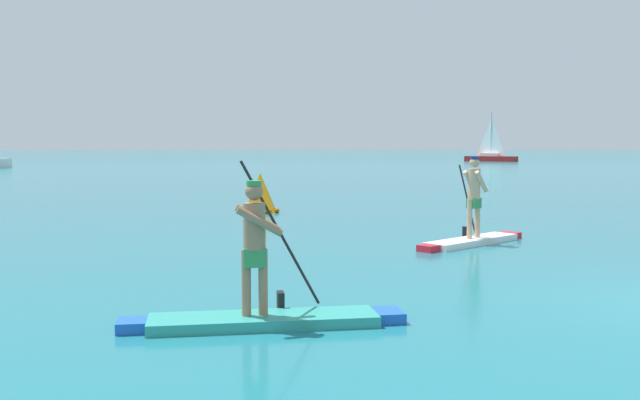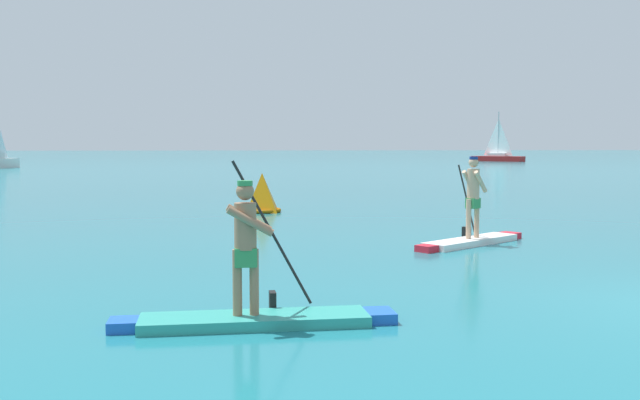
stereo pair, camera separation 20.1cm
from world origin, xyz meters
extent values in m
cube|color=teal|center=(-6.22, -0.16, 0.07)|extent=(2.72, 0.82, 0.13)
cube|color=blue|center=(-4.71, -0.07, 0.07)|extent=(0.36, 0.49, 0.13)
cube|color=blue|center=(-7.73, -0.24, 0.07)|extent=(0.36, 0.42, 0.13)
cylinder|color=#997051|center=(-6.22, -0.16, 0.52)|extent=(0.11, 0.11, 0.78)
cylinder|color=#997051|center=(-6.42, -0.17, 0.52)|extent=(0.11, 0.11, 0.78)
cube|color=#338C4C|center=(-6.32, -0.16, 0.82)|extent=(0.27, 0.23, 0.22)
cylinder|color=#997051|center=(-6.32, -0.16, 1.19)|extent=(0.26, 0.26, 0.55)
sphere|color=#997051|center=(-6.32, -0.16, 1.59)|extent=(0.21, 0.21, 0.21)
cylinder|color=#338C4C|center=(-6.32, -0.16, 1.69)|extent=(0.18, 0.18, 0.06)
cylinder|color=#997051|center=(-6.28, -0.01, 1.26)|extent=(0.55, 0.12, 0.37)
cylinder|color=#997051|center=(-6.26, -0.31, 1.26)|extent=(0.55, 0.12, 0.37)
cylinder|color=black|center=(-6.00, 0.29, 1.04)|extent=(0.99, 0.09, 1.81)
cube|color=black|center=(-6.00, 0.29, 0.15)|extent=(0.09, 0.20, 0.32)
cube|color=white|center=(-1.62, 6.31, 0.07)|extent=(2.48, 2.12, 0.13)
cube|color=red|center=(-0.43, 7.24, 0.07)|extent=(0.52, 0.54, 0.13)
cube|color=red|center=(-2.80, 5.39, 0.07)|extent=(0.48, 0.49, 0.13)
cylinder|color=tan|center=(-1.46, 6.44, 0.55)|extent=(0.11, 0.11, 0.84)
cylinder|color=tan|center=(-1.69, 6.25, 0.55)|extent=(0.11, 0.11, 0.84)
cube|color=#338C4C|center=(-1.57, 6.35, 0.88)|extent=(0.34, 0.33, 0.22)
cylinder|color=tan|center=(-1.57, 6.35, 1.29)|extent=(0.26, 0.26, 0.64)
sphere|color=tan|center=(-1.57, 6.35, 1.75)|extent=(0.21, 0.21, 0.21)
cylinder|color=navy|center=(-1.57, 6.35, 1.84)|extent=(0.18, 0.18, 0.06)
cylinder|color=tan|center=(-1.63, 6.50, 1.35)|extent=(0.39, 0.35, 0.51)
cylinder|color=tan|center=(-1.44, 6.26, 1.35)|extent=(0.39, 0.35, 0.51)
cylinder|color=black|center=(-1.54, 6.88, 0.90)|extent=(0.56, 0.46, 1.59)
cube|color=black|center=(-1.54, 6.88, 0.15)|extent=(0.19, 0.21, 0.32)
pyramid|color=orange|center=(-5.95, 14.06, 0.62)|extent=(1.36, 1.36, 1.23)
torus|color=#915407|center=(-5.95, 14.06, 0.06)|extent=(1.19, 1.19, 0.12)
cube|color=#A51E1E|center=(23.39, 76.74, 0.31)|extent=(5.79, 5.50, 0.62)
cylinder|color=#B2B2B7|center=(23.39, 76.74, 3.31)|extent=(0.12, 0.12, 5.37)
pyramid|color=white|center=(23.39, 76.74, 2.94)|extent=(1.86, 2.20, 4.44)
cube|color=silver|center=(23.39, 76.74, 0.81)|extent=(2.48, 2.42, 0.37)
camera|label=1|loc=(-6.43, -8.57, 2.15)|focal=40.58mm
camera|label=2|loc=(-6.23, -8.59, 2.15)|focal=40.58mm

